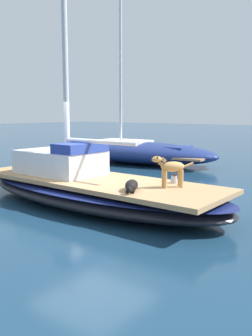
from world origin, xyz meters
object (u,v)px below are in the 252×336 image
deck_winch (174,179)px  dog_black (131,186)px  dog_tan (171,168)px  moored_boat_starboard_side (135,151)px  sailboat_main (94,192)px

deck_winch → dog_black: bearing=169.1°
dog_tan → moored_boat_starboard_side: 8.64m
sailboat_main → deck_winch: 2.00m
dog_black → sailboat_main: bearing=70.5°
dog_black → moored_boat_starboard_side: 8.96m
sailboat_main → deck_winch: deck_winch is taller
dog_tan → deck_winch: (0.48, 0.20, -0.32)m
dog_black → dog_tan: (0.79, -0.44, 0.32)m
sailboat_main → moored_boat_starboard_side: bearing=29.2°
sailboat_main → dog_black: 1.73m
sailboat_main → deck_winch: size_ratio=34.51×
deck_winch → moored_boat_starboard_side: (5.95, 5.55, -0.23)m
dog_black → deck_winch: 1.29m
dog_tan → deck_winch: dog_tan is taller
moored_boat_starboard_side → dog_tan: bearing=-138.2°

